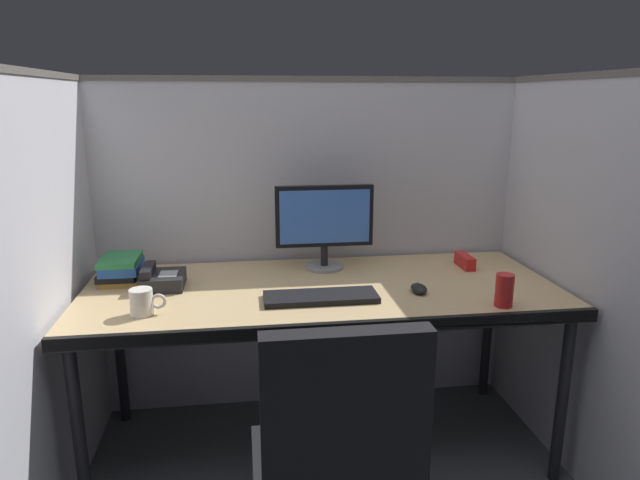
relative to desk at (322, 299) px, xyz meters
name	(u,v)px	position (x,y,z in m)	size (l,w,h in m)	color
cubicle_partition_rear	(309,246)	(0.00, 0.46, 0.10)	(2.21, 0.06, 1.57)	silver
cubicle_partition_left	(54,294)	(-0.99, -0.09, 0.10)	(0.06, 1.41, 1.57)	silver
cubicle_partition_right	(565,272)	(0.99, -0.09, 0.10)	(0.06, 1.41, 1.57)	silver
desk	(322,299)	(0.00, 0.00, 0.00)	(1.90, 0.80, 0.74)	tan
monitor_center	(324,221)	(0.05, 0.25, 0.27)	(0.43, 0.17, 0.37)	gray
keyboard_main	(321,297)	(-0.03, -0.14, 0.06)	(0.43, 0.15, 0.02)	black
computer_mouse	(419,288)	(0.37, -0.12, 0.07)	(0.06, 0.10, 0.04)	black
desk_phone	(161,279)	(-0.64, 0.09, 0.08)	(0.17, 0.19, 0.09)	black
red_stapler	(465,261)	(0.68, 0.19, 0.08)	(0.04, 0.15, 0.06)	red
coffee_mug	(142,302)	(-0.67, -0.21, 0.10)	(0.13, 0.08, 0.09)	silver
book_stack	(121,269)	(-0.81, 0.18, 0.10)	(0.16, 0.22, 0.11)	olive
soda_can	(504,290)	(0.63, -0.30, 0.11)	(0.07, 0.07, 0.12)	red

